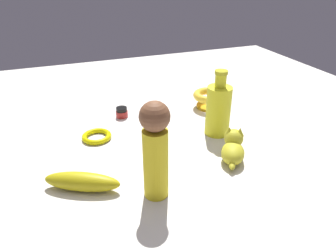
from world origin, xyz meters
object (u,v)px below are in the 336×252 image
at_px(nail_polish_jar, 122,112).
at_px(bottle_tall, 218,109).
at_px(banana, 82,182).
at_px(bangle, 97,136).
at_px(bowl, 209,97).
at_px(cat_figurine, 233,148).
at_px(person_figure_adult, 155,148).

bearing_deg(nail_polish_jar, bottle_tall, -130.98).
bearing_deg(banana, bangle, -79.49).
bearing_deg(nail_polish_jar, bowl, -96.34).
relative_size(cat_figurine, nail_polish_jar, 2.77).
xyz_separation_m(bangle, person_figure_adult, (-0.31, -0.09, 0.12)).
xyz_separation_m(bowl, bangle, (-0.09, 0.44, -0.03)).
bearing_deg(banana, person_figure_adult, -178.44).
distance_m(cat_figurine, nail_polish_jar, 0.44).
relative_size(bottle_tall, person_figure_adult, 0.87).
relative_size(bowl, nail_polish_jar, 2.93).
relative_size(bowl, person_figure_adult, 0.51).
height_order(bowl, bangle, bowl).
height_order(banana, person_figure_adult, person_figure_adult).
distance_m(bangle, banana, 0.25).
bearing_deg(bowl, nail_polish_jar, 83.66).
relative_size(banana, person_figure_adult, 0.78).
bearing_deg(cat_figurine, bangle, 53.54).
distance_m(bangle, nail_polish_jar, 0.17).
relative_size(cat_figurine, bottle_tall, 0.56).
bearing_deg(banana, nail_polish_jar, -89.36).
xyz_separation_m(bowl, cat_figurine, (-0.34, 0.10, -0.00)).
bearing_deg(bottle_tall, bangle, 74.79).
xyz_separation_m(bowl, bottle_tall, (-0.19, 0.07, 0.05)).
xyz_separation_m(nail_polish_jar, person_figure_adult, (-0.44, 0.02, 0.11)).
relative_size(cat_figurine, person_figure_adult, 0.48).
height_order(bowl, bottle_tall, bottle_tall).
distance_m(bowl, person_figure_adult, 0.54).
relative_size(bangle, banana, 0.49).
height_order(bowl, nail_polish_jar, bowl).
xyz_separation_m(cat_figurine, bottle_tall, (0.15, -0.03, 0.05)).
height_order(bowl, banana, bowl).
height_order(cat_figurine, banana, cat_figurine).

